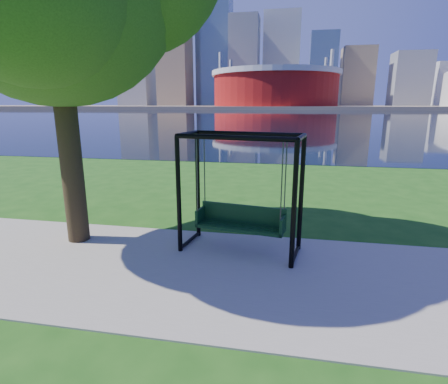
# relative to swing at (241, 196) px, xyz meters

# --- Properties ---
(ground) EXTENTS (900.00, 900.00, 0.00)m
(ground) POSITION_rel_swing_xyz_m (-0.42, -0.63, -1.21)
(ground) COLOR #1E5114
(ground) RESTS_ON ground
(path) EXTENTS (120.00, 4.00, 0.03)m
(path) POSITION_rel_swing_xyz_m (-0.42, -1.13, -1.19)
(path) COLOR #9E937F
(path) RESTS_ON ground
(river) EXTENTS (900.00, 180.00, 0.02)m
(river) POSITION_rel_swing_xyz_m (-0.42, 101.37, -1.20)
(river) COLOR black
(river) RESTS_ON ground
(far_bank) EXTENTS (900.00, 228.00, 2.00)m
(far_bank) POSITION_rel_swing_xyz_m (-0.42, 305.37, -0.21)
(far_bank) COLOR #937F60
(far_bank) RESTS_ON ground
(stadium) EXTENTS (83.00, 83.00, 32.00)m
(stadium) POSITION_rel_swing_xyz_m (-10.42, 234.37, 13.02)
(stadium) COLOR maroon
(stadium) RESTS_ON far_bank
(skyline) EXTENTS (392.00, 66.00, 96.50)m
(skyline) POSITION_rel_swing_xyz_m (-4.69, 318.76, 34.68)
(skyline) COLOR gray
(skyline) RESTS_ON far_bank
(swing) EXTENTS (2.57, 1.42, 2.49)m
(swing) POSITION_rel_swing_xyz_m (0.00, 0.00, 0.00)
(swing) COLOR black
(swing) RESTS_ON ground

